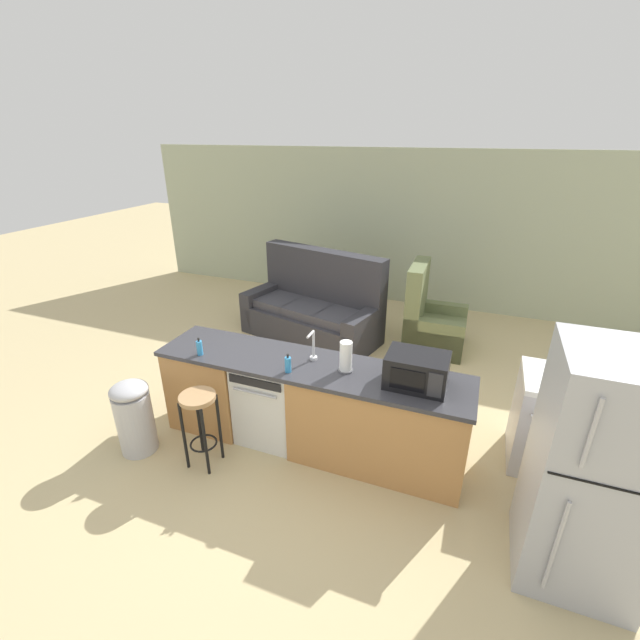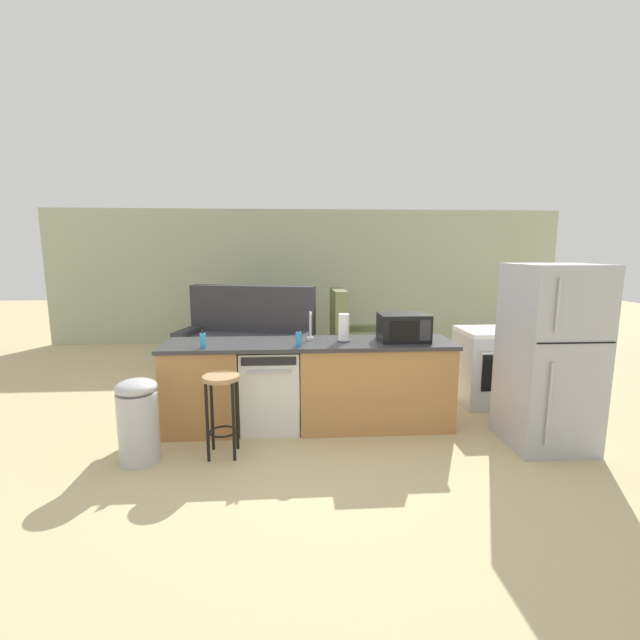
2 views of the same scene
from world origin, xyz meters
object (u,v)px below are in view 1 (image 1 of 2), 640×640
(kettle, at_px, (595,368))
(bar_stool, at_px, (200,415))
(trash_bin, at_px, (134,416))
(paper_towel_roll, at_px, (346,357))
(microwave, at_px, (417,370))
(dishwasher, at_px, (271,399))
(dish_soap_bottle, at_px, (200,348))
(couch, at_px, (315,311))
(refrigerator, at_px, (595,473))
(stove_range, at_px, (560,423))
(soap_bottle, at_px, (288,364))
(armchair, at_px, (429,323))

(kettle, relative_size, bar_stool, 0.28)
(kettle, height_order, bar_stool, kettle)
(trash_bin, bearing_deg, paper_towel_roll, 20.07)
(microwave, distance_m, paper_towel_roll, 0.62)
(dishwasher, bearing_deg, dish_soap_bottle, -161.75)
(kettle, xyz_separation_m, trash_bin, (-3.87, -1.35, -0.61))
(paper_towel_roll, bearing_deg, couch, 117.70)
(microwave, bearing_deg, kettle, 25.89)
(refrigerator, height_order, microwave, refrigerator)
(paper_towel_roll, distance_m, trash_bin, 2.08)
(refrigerator, distance_m, trash_bin, 3.74)
(stove_range, height_order, kettle, kettle)
(soap_bottle, bearing_deg, kettle, 19.33)
(microwave, bearing_deg, bar_stool, -161.35)
(dishwasher, relative_size, bar_stool, 1.14)
(bar_stool, bearing_deg, paper_towel_roll, 27.79)
(stove_range, distance_m, refrigerator, 1.17)
(refrigerator, height_order, soap_bottle, refrigerator)
(microwave, distance_m, armchair, 2.66)
(paper_towel_roll, height_order, armchair, armchair)
(kettle, distance_m, trash_bin, 4.15)
(couch, relative_size, armchair, 1.80)
(paper_towel_roll, distance_m, armchair, 2.67)
(stove_range, xyz_separation_m, armchair, (-1.43, 2.01, -0.10))
(dish_soap_bottle, relative_size, armchair, 0.15)
(microwave, distance_m, bar_stool, 1.93)
(stove_range, height_order, bar_stool, stove_range)
(dish_soap_bottle, xyz_separation_m, trash_bin, (-0.48, -0.46, -0.59))
(dishwasher, distance_m, couch, 2.36)
(trash_bin, xyz_separation_m, couch, (0.65, 2.98, 0.02))
(soap_bottle, xyz_separation_m, couch, (-0.75, 2.51, -0.58))
(bar_stool, bearing_deg, armchair, 63.51)
(kettle, height_order, couch, couch)
(trash_bin, height_order, couch, couch)
(dishwasher, xyz_separation_m, armchair, (1.17, 2.56, -0.07))
(microwave, height_order, armchair, armchair)
(bar_stool, bearing_deg, trash_bin, -174.21)
(trash_bin, bearing_deg, microwave, 15.12)
(bar_stool, bearing_deg, kettle, 21.95)
(soap_bottle, bearing_deg, stove_range, 17.75)
(soap_bottle, xyz_separation_m, trash_bin, (-1.39, -0.48, -0.59))
(couch, bearing_deg, kettle, -26.87)
(dishwasher, relative_size, armchair, 0.70)
(dish_soap_bottle, height_order, couch, couch)
(dish_soap_bottle, height_order, bar_stool, dish_soap_bottle)
(soap_bottle, relative_size, dish_soap_bottle, 1.00)
(dishwasher, bearing_deg, couch, 101.21)
(paper_towel_roll, height_order, trash_bin, paper_towel_roll)
(refrigerator, bearing_deg, paper_towel_roll, 163.19)
(microwave, xyz_separation_m, kettle, (1.40, 0.68, -0.05))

